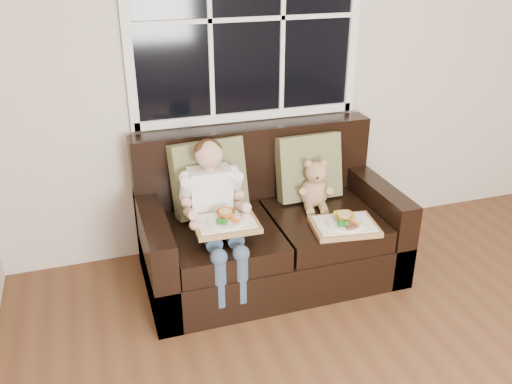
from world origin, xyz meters
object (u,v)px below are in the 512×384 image
object	(u,v)px
teddy_bear	(315,187)
tray_left	(226,222)
child	(214,202)
loveseat	(268,231)
tray_right	(344,225)

from	to	relation	value
teddy_bear	tray_left	size ratio (longest dim) A/B	0.88
child	teddy_bear	distance (m)	0.75
loveseat	child	distance (m)	0.53
tray_left	teddy_bear	bearing A→B (deg)	22.83
tray_left	tray_right	world-z (taller)	tray_left
loveseat	teddy_bear	size ratio (longest dim) A/B	4.85
tray_right	tray_left	bearing A→B (deg)	-179.22
teddy_bear	tray_left	bearing A→B (deg)	-144.51
child	tray_left	world-z (taller)	child
tray_right	teddy_bear	bearing A→B (deg)	105.29
tray_left	tray_right	xyz separation A→B (m)	(0.75, -0.09, -0.09)
loveseat	teddy_bear	world-z (taller)	loveseat
tray_left	tray_right	bearing A→B (deg)	-5.39
loveseat	teddy_bear	xyz separation A→B (m)	(0.34, 0.01, 0.28)
tray_left	loveseat	bearing A→B (deg)	38.00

